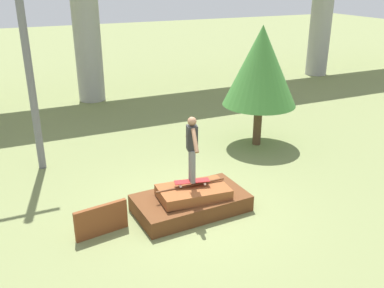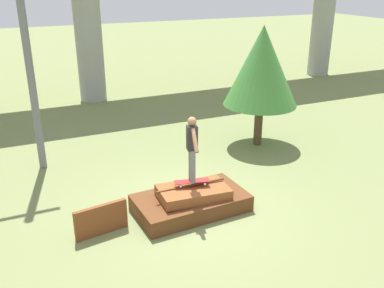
% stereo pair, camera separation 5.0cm
% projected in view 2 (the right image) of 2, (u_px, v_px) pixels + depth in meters
% --- Properties ---
extents(ground_plane, '(80.00, 80.00, 0.00)m').
position_uv_depth(ground_plane, '(191.00, 210.00, 9.85)').
color(ground_plane, olive).
extents(scrap_pile, '(2.58, 1.52, 0.66)m').
position_uv_depth(scrap_pile, '(191.00, 201.00, 9.74)').
color(scrap_pile, '#5B3319').
rests_on(scrap_pile, ground_plane).
extents(scrap_plank_loose, '(1.13, 0.25, 0.66)m').
position_uv_depth(scrap_plank_loose, '(101.00, 220.00, 8.84)').
color(scrap_plank_loose, brown).
rests_on(scrap_plank_loose, ground_plane).
extents(skateboard, '(0.82, 0.37, 0.09)m').
position_uv_depth(skateboard, '(192.00, 181.00, 9.58)').
color(skateboard, maroon).
rests_on(skateboard, scrap_pile).
extents(skater, '(0.30, 1.01, 1.50)m').
position_uv_depth(skater, '(192.00, 145.00, 9.25)').
color(skater, slate).
rests_on(skater, skateboard).
extents(utility_pole, '(1.30, 0.20, 6.63)m').
position_uv_depth(utility_pole, '(26.00, 43.00, 10.77)').
color(utility_pole, slate).
rests_on(utility_pole, ground_plane).
extents(tree_behind_left, '(2.25, 2.25, 3.71)m').
position_uv_depth(tree_behind_left, '(262.00, 66.00, 12.74)').
color(tree_behind_left, '#4C3823').
rests_on(tree_behind_left, ground_plane).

